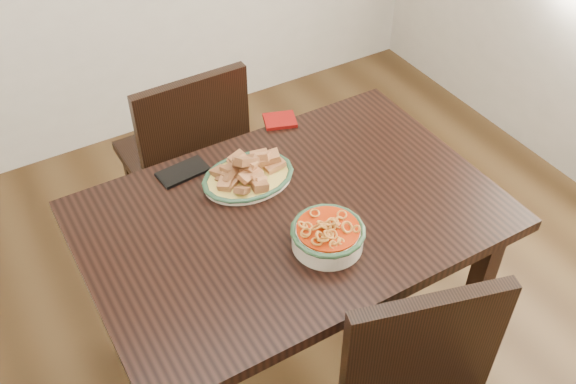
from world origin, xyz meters
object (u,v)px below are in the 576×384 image
dining_table (291,234)px  smartphone (183,172)px  chair_far (187,154)px  fish_plate (248,169)px  noodle_bowl (328,234)px

dining_table → smartphone: (-0.20, 0.32, 0.10)m
dining_table → chair_far: chair_far is taller
dining_table → fish_plate: bearing=103.3°
chair_far → smartphone: 0.48m
fish_plate → smartphone: (-0.16, 0.13, -0.04)m
chair_far → smartphone: chair_far is taller
chair_far → noodle_bowl: 0.92m
dining_table → chair_far: bearing=94.1°
chair_far → smartphone: bearing=67.2°
dining_table → smartphone: bearing=122.6°
dining_table → smartphone: size_ratio=7.69×
smartphone → noodle_bowl: bearing=-71.2°
fish_plate → smartphone: size_ratio=1.82×
fish_plate → noodle_bowl: bearing=-80.3°
fish_plate → chair_far: bearing=90.7°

